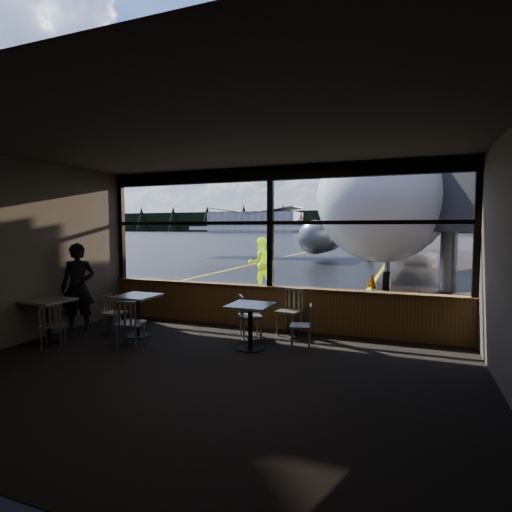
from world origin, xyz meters
The scene contains 31 objects.
ground_plane centered at (0.00, 120.00, 0.00)m, with size 520.00×520.00×0.00m, color black.
carpet_floor centered at (0.00, -3.00, 0.01)m, with size 8.00×6.00×0.01m, color black.
ceiling centered at (0.00, -3.00, 3.50)m, with size 8.00×6.00×0.04m, color #38332D.
wall_left centered at (-4.00, -3.00, 1.75)m, with size 0.04×6.00×3.50m, color #4C443D.
wall_back centered at (0.00, -6.00, 1.75)m, with size 8.00×0.04×3.50m, color #4C443D.
window_sill centered at (0.00, 0.00, 0.45)m, with size 8.00×0.28×0.90m, color brown.
window_header centered at (0.00, 0.00, 3.35)m, with size 8.00×0.18×0.30m, color black.
mullion_left centered at (-3.95, 0.00, 2.20)m, with size 0.12×0.12×2.60m, color black.
mullion_centre centered at (0.00, 0.00, 2.20)m, with size 0.12×0.12×2.60m, color black.
mullion_right centered at (3.95, 0.00, 2.20)m, with size 0.12×0.12×2.60m, color black.
window_transom centered at (0.00, 0.00, 2.30)m, with size 8.00×0.10×0.08m, color black.
airliner centered at (2.67, 19.18, 5.72)m, with size 31.19×37.43×11.44m, color white, non-canonical shape.
jet_bridge centered at (3.60, 5.50, 2.56)m, with size 9.62×11.75×5.13m, color #2C2C2E, non-canonical shape.
cafe_table_near centered at (0.17, -1.60, 0.41)m, with size 0.75×0.75×0.82m, color gray, non-canonical shape.
cafe_table_mid centered at (-2.27, -1.62, 0.42)m, with size 0.77×0.77×0.84m, color #9E9A92, non-canonical shape.
cafe_table_left centered at (-3.60, -2.55, 0.41)m, with size 0.75×0.75×0.82m, color #9C9890, non-canonical shape.
chair_near_e centered at (1.00, -1.19, 0.40)m, with size 0.44×0.44×0.81m, color #AAA69A, non-canonical shape.
chair_near_w centered at (-0.09, -0.92, 0.44)m, with size 0.48×0.48×0.88m, color #BBB5A9, non-canonical shape.
chair_near_n centered at (0.55, -0.40, 0.47)m, with size 0.52×0.52×0.95m, color beige, non-canonical shape.
chair_mid_s centered at (-1.85, -2.36, 0.46)m, with size 0.50×0.50×0.93m, color #ABA79B, non-canonical shape.
chair_mid_w centered at (-2.91, -1.53, 0.41)m, with size 0.44×0.44×0.81m, color beige, non-canonical shape.
chair_left_s centered at (-3.21, -2.81, 0.41)m, with size 0.45×0.45×0.82m, color #ABA59A, non-canonical shape.
passenger centered at (-3.70, -1.71, 0.94)m, with size 0.68×0.45×1.87m, color black.
ground_crew centered at (-2.12, 5.10, 0.93)m, with size 0.90×0.70×1.85m, color #BFF219.
cone_nose centered at (1.54, 7.18, 0.25)m, with size 0.36×0.36×0.50m, color #DC5906.
hangar_left centered at (-70.00, 180.00, 5.50)m, with size 45.00×18.00×11.00m, color silver, non-canonical shape.
hangar_mid centered at (0.00, 185.00, 5.00)m, with size 38.00×15.00×10.00m, color silver, non-canonical shape.
fuel_tank_a centered at (-30.00, 182.00, 3.00)m, with size 8.00×8.00×6.00m, color silver.
fuel_tank_b centered at (-20.00, 182.00, 3.00)m, with size 8.00×8.00×6.00m, color silver.
fuel_tank_c centered at (-10.00, 182.00, 3.00)m, with size 8.00×8.00×6.00m, color silver.
treeline centered at (0.00, 210.00, 6.00)m, with size 360.00×3.00×12.00m, color black.
Camera 1 is at (2.80, -8.15, 2.19)m, focal length 28.00 mm.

